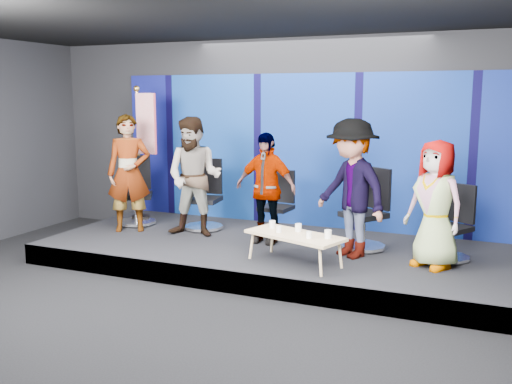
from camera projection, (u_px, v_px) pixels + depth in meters
ground at (196, 322)px, 6.43m from camera, size 10.00×10.00×0.00m
room_walls at (192, 105)px, 6.03m from camera, size 10.02×8.02×3.51m
riser at (275, 254)px, 8.68m from camera, size 7.00×3.00×0.30m
backdrop at (306, 151)px, 9.75m from camera, size 7.00×0.08×2.60m
chair_a at (136, 202)px, 9.98m from camera, size 0.92×0.92×1.19m
panelist_a at (129, 173)px, 9.38m from camera, size 0.84×0.75×1.93m
chair_b at (205, 206)px, 9.62m from camera, size 0.75×0.75×1.18m
panelist_b at (194, 177)px, 9.03m from camera, size 1.01×0.84×1.90m
chair_c at (277, 214)px, 9.19m from camera, size 0.64×0.64×1.04m
panelist_c at (266, 188)px, 8.65m from camera, size 1.02×0.50×1.69m
chair_d at (366, 222)px, 8.35m from camera, size 0.93×0.93×1.19m
panelist_d at (351, 189)px, 7.86m from camera, size 1.43×1.29×1.92m
chair_e at (452, 235)px, 7.80m from camera, size 0.80×0.80×1.03m
panelist_e at (435, 204)px, 7.37m from camera, size 0.97×0.87×1.67m
coffee_table at (295, 236)px, 7.60m from camera, size 1.44×0.97×0.41m
mug_a at (272, 224)px, 7.93m from camera, size 0.09×0.09×0.10m
mug_b at (279, 229)px, 7.66m from camera, size 0.07×0.07×0.09m
mug_c at (298, 228)px, 7.72m from camera, size 0.09×0.09×0.11m
mug_d at (309, 235)px, 7.35m from camera, size 0.07×0.07×0.09m
mug_e at (328, 234)px, 7.35m from camera, size 0.09×0.09×0.11m
flag_stand at (144, 151)px, 9.98m from camera, size 0.55×0.32×2.40m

